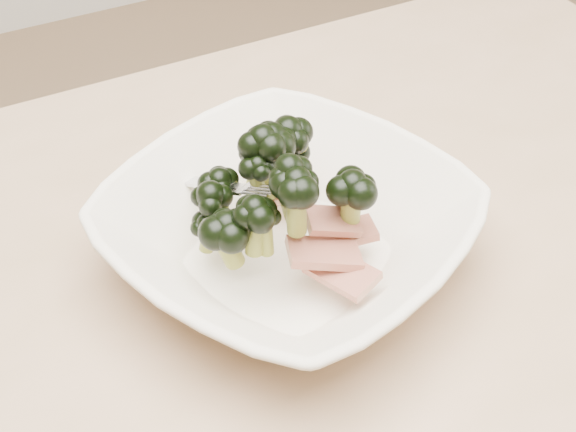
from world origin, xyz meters
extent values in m
cube|color=tan|center=(0.00, 0.00, 0.73)|extent=(1.20, 0.80, 0.04)
cylinder|color=tan|center=(0.55, 0.35, 0.35)|extent=(0.06, 0.06, 0.71)
imported|color=silver|center=(0.08, 0.07, 0.78)|extent=(0.36, 0.36, 0.07)
cylinder|color=olive|center=(0.10, 0.11, 0.82)|extent=(0.03, 0.03, 0.05)
ellipsoid|color=black|center=(0.10, 0.11, 0.85)|extent=(0.04, 0.04, 0.03)
cylinder|color=olive|center=(0.02, 0.09, 0.80)|extent=(0.03, 0.02, 0.04)
ellipsoid|color=black|center=(0.02, 0.09, 0.82)|extent=(0.04, 0.04, 0.03)
cylinder|color=olive|center=(0.12, 0.05, 0.80)|extent=(0.01, 0.01, 0.03)
ellipsoid|color=black|center=(0.12, 0.05, 0.82)|extent=(0.03, 0.03, 0.02)
cylinder|color=olive|center=(0.08, 0.13, 0.79)|extent=(0.02, 0.01, 0.04)
ellipsoid|color=black|center=(0.08, 0.13, 0.81)|extent=(0.03, 0.03, 0.03)
cylinder|color=olive|center=(0.08, 0.10, 0.82)|extent=(0.03, 0.03, 0.05)
ellipsoid|color=black|center=(0.08, 0.10, 0.85)|extent=(0.04, 0.04, 0.03)
cylinder|color=olive|center=(0.10, 0.10, 0.81)|extent=(0.02, 0.01, 0.03)
ellipsoid|color=black|center=(0.10, 0.10, 0.83)|extent=(0.03, 0.03, 0.03)
cylinder|color=olive|center=(0.08, 0.11, 0.80)|extent=(0.02, 0.02, 0.03)
ellipsoid|color=black|center=(0.08, 0.11, 0.82)|extent=(0.04, 0.04, 0.03)
cylinder|color=olive|center=(0.06, 0.08, 0.82)|extent=(0.02, 0.01, 0.04)
ellipsoid|color=black|center=(0.06, 0.08, 0.84)|extent=(0.03, 0.03, 0.02)
cylinder|color=olive|center=(0.12, 0.04, 0.81)|extent=(0.02, 0.02, 0.04)
ellipsoid|color=black|center=(0.12, 0.04, 0.84)|extent=(0.04, 0.04, 0.03)
cylinder|color=olive|center=(0.05, 0.04, 0.81)|extent=(0.01, 0.01, 0.03)
ellipsoid|color=black|center=(0.05, 0.04, 0.83)|extent=(0.03, 0.03, 0.02)
cylinder|color=olive|center=(0.07, 0.04, 0.83)|extent=(0.02, 0.02, 0.05)
ellipsoid|color=black|center=(0.07, 0.04, 0.86)|extent=(0.04, 0.04, 0.03)
cylinder|color=olive|center=(0.07, 0.10, 0.81)|extent=(0.02, 0.02, 0.05)
ellipsoid|color=black|center=(0.07, 0.10, 0.84)|extent=(0.03, 0.03, 0.03)
cylinder|color=olive|center=(0.07, 0.10, 0.83)|extent=(0.02, 0.02, 0.05)
ellipsoid|color=black|center=(0.07, 0.10, 0.86)|extent=(0.04, 0.04, 0.03)
cylinder|color=olive|center=(0.02, 0.05, 0.80)|extent=(0.02, 0.02, 0.04)
ellipsoid|color=black|center=(0.02, 0.05, 0.82)|extent=(0.04, 0.04, 0.03)
cylinder|color=olive|center=(0.01, 0.08, 0.79)|extent=(0.02, 0.01, 0.02)
ellipsoid|color=black|center=(0.01, 0.08, 0.80)|extent=(0.03, 0.03, 0.02)
cylinder|color=olive|center=(0.04, 0.12, 0.79)|extent=(0.01, 0.02, 0.03)
ellipsoid|color=black|center=(0.04, 0.12, 0.81)|extent=(0.03, 0.03, 0.03)
cylinder|color=olive|center=(0.04, 0.05, 0.81)|extent=(0.02, 0.02, 0.04)
ellipsoid|color=black|center=(0.04, 0.05, 0.84)|extent=(0.04, 0.04, 0.03)
cylinder|color=olive|center=(0.07, 0.05, 0.83)|extent=(0.02, 0.02, 0.05)
ellipsoid|color=black|center=(0.07, 0.05, 0.86)|extent=(0.04, 0.04, 0.03)
cube|color=maroon|center=(0.10, 0.12, 0.80)|extent=(0.05, 0.04, 0.03)
cube|color=maroon|center=(0.10, 0.12, 0.78)|extent=(0.05, 0.06, 0.02)
cube|color=maroon|center=(0.08, 0.02, 0.79)|extent=(0.06, 0.05, 0.02)
cube|color=maroon|center=(0.09, 0.01, 0.78)|extent=(0.05, 0.06, 0.02)
cube|color=maroon|center=(0.12, 0.04, 0.78)|extent=(0.05, 0.04, 0.01)
cube|color=maroon|center=(0.10, 0.04, 0.80)|extent=(0.05, 0.03, 0.02)
camera|label=1|loc=(-0.14, -0.35, 1.22)|focal=50.00mm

